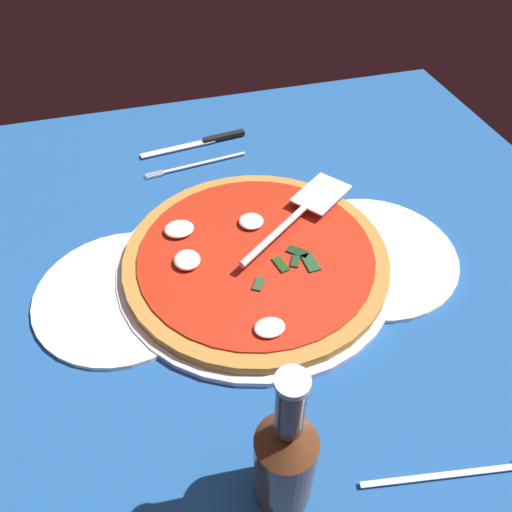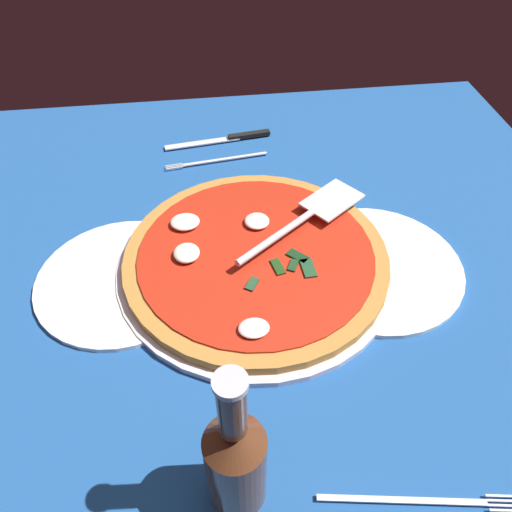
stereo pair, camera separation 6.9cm
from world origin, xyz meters
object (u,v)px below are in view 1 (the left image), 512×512
Objects in this scene: dinner_plate_right at (371,255)px; place_setting_far at (200,154)px; pizza at (255,257)px; beer_bottle at (285,458)px; place_setting_near at (450,511)px; pizza_server at (300,213)px; dinner_plate_left at (123,294)px.

dinner_plate_right is 37.39cm from place_setting_far.
pizza is at bearing 86.93° from place_setting_far.
beer_bottle is at bearing 79.41° from place_setting_far.
dinner_plate_right is at bearing 51.00° from beer_bottle.
place_setting_near is (9.30, -36.54, -1.76)cm from pizza.
pizza_server reaches higher than place_setting_near.
place_setting_far is at bearing 120.31° from dinner_plate_right.
beer_bottle is (-3.51, -59.92, 7.44)cm from place_setting_far.
place_setting_near is (27.85, -36.01, -0.15)cm from dinner_plate_left.
place_setting_far is at bearing 109.05° from place_setting_near.
beer_bottle reaches higher than place_setting_near.
pizza is 1.64× the size of place_setting_near.
pizza_server is 1.01× the size of beer_bottle.
place_setting_far is (-11.46, 66.19, 0.00)cm from place_setting_near.
place_setting_near is at bearing -102.32° from dinner_plate_right.
pizza_server is at bearing 100.94° from place_setting_near.
dinner_plate_right is at bearing 86.90° from place_setting_near.
place_setting_far reaches higher than dinner_plate_right.
pizza is 31.32cm from beer_bottle.
beer_bottle is at bearing -148.36° from pizza_server.
dinner_plate_left is 18.63cm from pizza.
dinner_plate_right is 0.67× the size of pizza.
beer_bottle is (12.88, -29.74, 7.29)cm from dinner_plate_left.
place_setting_far reaches higher than dinner_plate_left.
dinner_plate_left is at bearing 136.93° from place_setting_near.
pizza_server is at bearing 68.55° from beer_bottle.
dinner_plate_left is 1.05× the size of place_setting_near.
beer_bottle is (-5.67, -30.27, 5.68)cm from pizza.
pizza reaches higher than place_setting_near.
place_setting_near is 1.07× the size of beer_bottle.
place_setting_near is at bearing 92.59° from place_setting_far.
dinner_plate_left is at bearing 154.18° from pizza_server.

